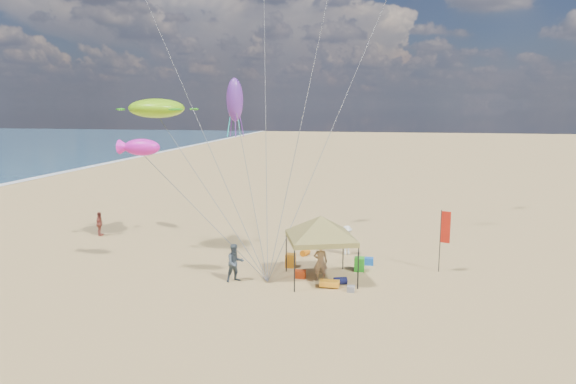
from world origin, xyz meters
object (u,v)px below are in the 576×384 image
person_near_a (321,262)px  person_far_a (99,224)px  cooler_red (300,274)px  person_near_b (235,263)px  cooler_blue (368,261)px  chair_green (359,264)px  feather_flag (444,231)px  beach_cart (330,283)px  canopy_tent (321,218)px  person_near_c (347,240)px  chair_yellow (291,261)px

person_near_a → person_far_a: bearing=-29.0°
cooler_red → person_near_b: bearing=-160.0°
cooler_blue → chair_green: bearing=-110.0°
person_near_a → person_near_b: (-4.00, -0.93, -0.00)m
chair_green → person_near_b: 6.41m
feather_flag → beach_cart: 6.60m
feather_flag → person_far_a: feather_flag is taller
cooler_blue → person_far_a: size_ratio=0.34×
person_near_b → person_far_a: (-11.16, 6.74, -0.13)m
cooler_blue → beach_cart: cooler_blue is taller
beach_cart → canopy_tent: bearing=119.8°
person_near_c → person_far_a: (-16.05, 1.18, -0.04)m
chair_green → beach_cart: bearing=-114.0°
feather_flag → person_near_c: size_ratio=1.93×
feather_flag → person_near_b: bearing=-161.4°
canopy_tent → person_near_b: canopy_tent is taller
cooler_red → chair_yellow: chair_yellow is taller
chair_green → chair_yellow: 3.57m
beach_cart → person_near_a: size_ratio=0.49×
canopy_tent → feather_flag: 6.43m
feather_flag → person_near_a: feather_flag is taller
person_far_a → feather_flag: bearing=-111.5°
chair_yellow → person_far_a: size_ratio=0.44×
beach_cart → person_far_a: size_ratio=0.57×
cooler_blue → person_near_a: size_ratio=0.29×
cooler_red → person_far_a: (-14.14, 5.66, 0.60)m
person_far_a → person_near_b: bearing=-133.4°
feather_flag → cooler_red: 7.54m
feather_flag → cooler_red: size_ratio=5.96×
canopy_tent → feather_flag: (5.92, 2.34, -0.92)m
canopy_tent → cooler_blue: canopy_tent is taller
beach_cart → person_near_c: size_ratio=0.54×
chair_green → cooler_red: bearing=-149.3°
chair_green → chair_yellow: same height
feather_flag → cooler_red: (-6.93, -2.25, -1.95)m
chair_yellow → cooler_red: bearing=-64.1°
beach_cart → person_near_a: bearing=120.6°
feather_flag → cooler_red: feather_flag is taller
cooler_blue → beach_cart: size_ratio=0.60×
feather_flag → cooler_red: bearing=-162.0°
cooler_red → cooler_blue: size_ratio=1.00×
cooler_red → person_near_c: (1.91, 4.48, 0.64)m
chair_green → person_near_b: person_near_b is taller
canopy_tent → cooler_blue: (2.19, 2.87, -2.87)m
beach_cart → person_near_b: 4.60m
chair_yellow → cooler_blue: bearing=16.4°
feather_flag → cooler_blue: (-3.73, 0.53, -1.95)m
person_near_c → chair_yellow: bearing=24.4°
cooler_red → person_near_a: size_ratio=0.29×
cooler_red → person_near_c: person_near_c is taller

